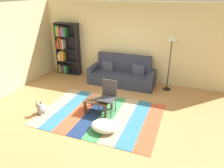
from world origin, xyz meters
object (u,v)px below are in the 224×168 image
standing_lamp (172,45)px  coffee_table (98,101)px  couch (122,75)px  bookshelf (65,49)px  dog (41,108)px  folding_chair (108,94)px  tv_remote (99,100)px  pouf (104,126)px

standing_lamp → coffee_table: bearing=-126.8°
couch → bookshelf: (-2.37, 0.28, 0.64)m
dog → folding_chair: folding_chair is taller
standing_lamp → tv_remote: size_ratio=11.81×
bookshelf → coffee_table: bearing=-44.0°
couch → coffee_table: couch is taller
bookshelf → folding_chair: (2.62, -2.22, -0.44)m
standing_lamp → folding_chair: size_ratio=1.97×
pouf → dog: dog is taller
couch → dog: bearing=-117.5°
bookshelf → standing_lamp: size_ratio=1.09×
dog → tv_remote: 1.53m
dog → bookshelf: bearing=108.8°
pouf → folding_chair: 0.94m
couch → tv_remote: 2.06m
coffee_table → pouf: 0.91m
tv_remote → coffee_table: bearing=96.7°
couch → folding_chair: bearing=-82.7°
tv_remote → dog: bearing=-179.5°
dog → folding_chair: (1.62, 0.70, 0.37)m
bookshelf → coffee_table: size_ratio=2.91×
standing_lamp → dog: bearing=-137.2°
tv_remote → folding_chair: bearing=5.5°
pouf → dog: bearing=176.4°
bookshelf → pouf: 4.24m
coffee_table → tv_remote: (0.03, -0.05, 0.08)m
pouf → folding_chair: size_ratio=0.70×
standing_lamp → folding_chair: 2.56m
bookshelf → tv_remote: bookshelf is taller
pouf → couch: bearing=99.6°
bookshelf → tv_remote: (2.39, -2.34, -0.59)m
pouf → coffee_table: bearing=122.3°
coffee_table → standing_lamp: bearing=53.2°
pouf → dog: (-1.84, 0.12, 0.04)m
coffee_table → dog: (-1.37, -0.63, -0.15)m
dog → standing_lamp: 4.19m
pouf → tv_remote: size_ratio=4.22×
standing_lamp → tv_remote: bearing=-125.6°
couch → pouf: bearing=-80.4°
coffee_table → dog: dog is taller
bookshelf → couch: bearing=-6.8°
dog → folding_chair: bearing=23.3°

